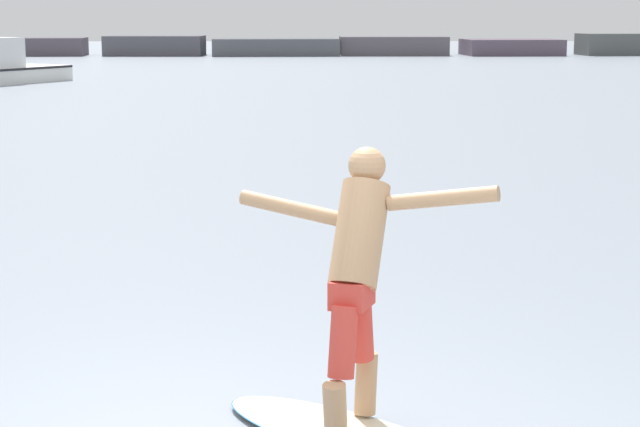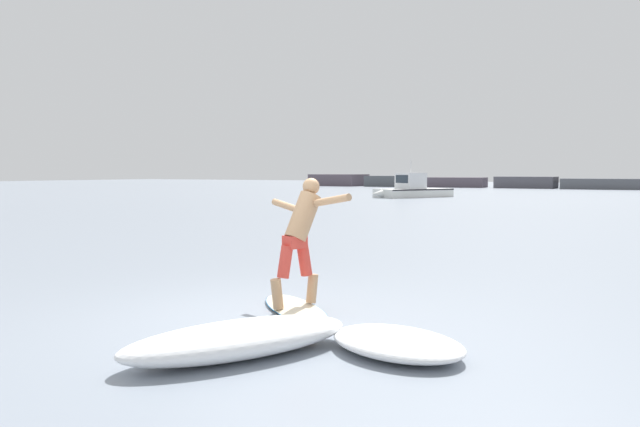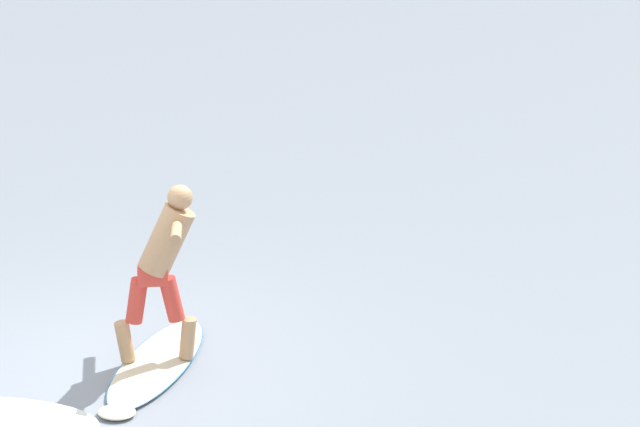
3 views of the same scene
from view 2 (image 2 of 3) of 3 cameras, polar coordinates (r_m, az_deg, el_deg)
The scene contains 7 objects.
ground_plane at distance 7.69m, azimuth -5.42°, elevation -9.37°, with size 200.00×200.00×0.00m, color gray.
rock_jetty_breakwater at distance 69.12m, azimuth 19.50°, elevation 2.68°, with size 58.22×4.93×1.40m.
surfboard at distance 7.95m, azimuth -2.23°, elevation -8.69°, with size 1.79×1.67×0.20m.
surfer at distance 7.89m, azimuth -1.71°, elevation -1.56°, with size 1.48×0.92×1.62m.
fishing_boat_near_jetty at distance 42.85m, azimuth 8.40°, elevation 2.17°, with size 4.53×6.05×2.56m.
wave_foam_at_tail at distance 6.19m, azimuth 7.06°, elevation -11.65°, with size 1.69×1.40×0.21m.
wave_foam_at_nose at distance 6.11m, azimuth -7.41°, elevation -11.32°, with size 1.84×2.46×0.33m.
Camera 2 is at (4.23, -6.18, 1.76)m, focal length 35.00 mm.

